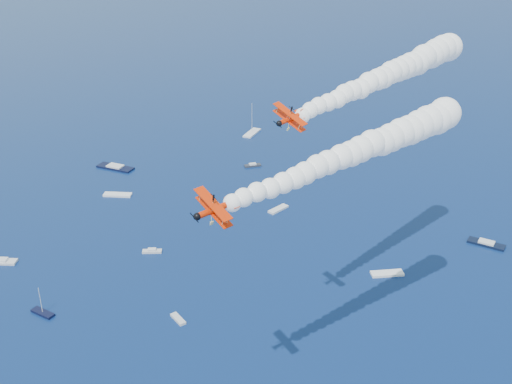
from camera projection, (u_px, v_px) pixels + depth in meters
biplane_lead at (290, 119)px, 112.59m from camera, size 8.79×10.29×7.39m
biplane_trail at (215, 209)px, 95.42m from camera, size 8.95×10.60×7.82m
smoke_trail_lead at (384, 77)px, 129.89m from camera, size 60.11×35.27×10.97m
smoke_trail_trail at (351, 154)px, 110.03m from camera, size 59.42×21.67×10.97m
spectator_boats at (97, 221)px, 200.72m from camera, size 225.13×180.36×0.70m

